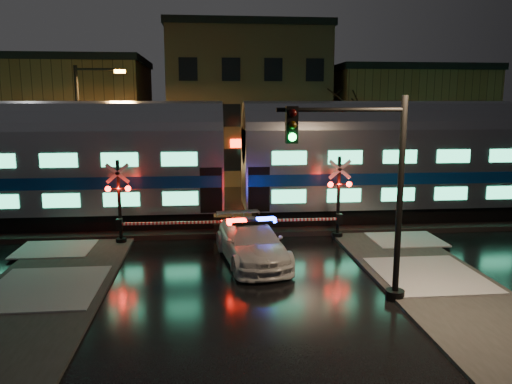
{
  "coord_description": "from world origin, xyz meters",
  "views": [
    {
      "loc": [
        -1.17,
        -19.04,
        6.07
      ],
      "look_at": [
        0.94,
        2.5,
        2.2
      ],
      "focal_mm": 35.0,
      "sensor_mm": 36.0,
      "label": 1
    }
  ],
  "objects_px": {
    "crossing_signal_left": "(128,211)",
    "streetlight": "(84,130)",
    "traffic_light": "(369,195)",
    "police_car": "(252,242)",
    "crossing_signal_right": "(331,206)"
  },
  "relations": [
    {
      "from": "crossing_signal_right",
      "to": "traffic_light",
      "type": "relative_size",
      "value": 0.84
    },
    {
      "from": "police_car",
      "to": "crossing_signal_left",
      "type": "xyz_separation_m",
      "value": [
        -5.07,
        2.86,
        0.73
      ]
    },
    {
      "from": "crossing_signal_left",
      "to": "traffic_light",
      "type": "height_order",
      "value": "traffic_light"
    },
    {
      "from": "crossing_signal_right",
      "to": "traffic_light",
      "type": "distance_m",
      "value": 7.37
    },
    {
      "from": "police_car",
      "to": "crossing_signal_left",
      "type": "bearing_deg",
      "value": 142.15
    },
    {
      "from": "streetlight",
      "to": "crossing_signal_right",
      "type": "bearing_deg",
      "value": -29.03
    },
    {
      "from": "crossing_signal_left",
      "to": "crossing_signal_right",
      "type": "bearing_deg",
      "value": 0.01
    },
    {
      "from": "police_car",
      "to": "crossing_signal_left",
      "type": "relative_size",
      "value": 1.08
    },
    {
      "from": "traffic_light",
      "to": "streetlight",
      "type": "xyz_separation_m",
      "value": [
        -11.41,
        13.81,
        1.29
      ]
    },
    {
      "from": "crossing_signal_right",
      "to": "streetlight",
      "type": "bearing_deg",
      "value": 150.97
    },
    {
      "from": "crossing_signal_left",
      "to": "streetlight",
      "type": "height_order",
      "value": "streetlight"
    },
    {
      "from": "crossing_signal_right",
      "to": "crossing_signal_left",
      "type": "bearing_deg",
      "value": -179.99
    },
    {
      "from": "streetlight",
      "to": "police_car",
      "type": "bearing_deg",
      "value": -49.14
    },
    {
      "from": "police_car",
      "to": "streetlight",
      "type": "distance_m",
      "value": 13.22
    },
    {
      "from": "crossing_signal_right",
      "to": "streetlight",
      "type": "distance_m",
      "value": 14.16
    }
  ]
}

